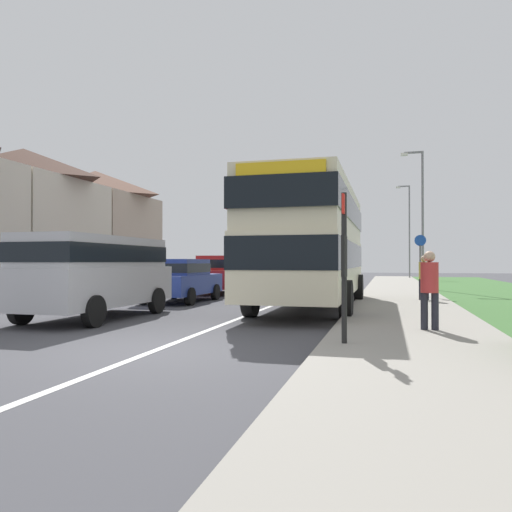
# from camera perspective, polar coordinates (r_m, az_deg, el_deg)

# --- Properties ---
(ground_plane) EXTENTS (120.00, 120.00, 0.00)m
(ground_plane) POSITION_cam_1_polar(r_m,az_deg,el_deg) (8.39, -11.62, -10.67)
(ground_plane) COLOR #424247
(lane_marking_centre) EXTENTS (0.14, 60.00, 0.01)m
(lane_marking_centre) POSITION_cam_1_polar(r_m,az_deg,el_deg) (15.90, 1.44, -5.92)
(lane_marking_centre) COLOR silver
(lane_marking_centre) RESTS_ON ground_plane
(pavement_near_side) EXTENTS (3.20, 68.00, 0.12)m
(pavement_near_side) POSITION_cam_1_polar(r_m,az_deg,el_deg) (13.48, 17.13, -6.60)
(pavement_near_side) COLOR gray
(pavement_near_side) RESTS_ON ground_plane
(double_decker_bus) EXTENTS (2.80, 9.58, 3.70)m
(double_decker_bus) POSITION_cam_1_polar(r_m,az_deg,el_deg) (15.38, 6.49, 1.88)
(double_decker_bus) COLOR beige
(double_decker_bus) RESTS_ON ground_plane
(parked_van_silver) EXTENTS (2.11, 4.97, 2.10)m
(parked_van_silver) POSITION_cam_1_polar(r_m,az_deg,el_deg) (13.32, -18.01, -1.51)
(parked_van_silver) COLOR #B7B7BC
(parked_van_silver) RESTS_ON ground_plane
(parked_car_blue) EXTENTS (1.92, 4.05, 1.55)m
(parked_car_blue) POSITION_cam_1_polar(r_m,az_deg,el_deg) (18.05, -8.72, -2.56)
(parked_car_blue) COLOR navy
(parked_car_blue) RESTS_ON ground_plane
(parked_car_red) EXTENTS (1.87, 4.50, 1.73)m
(parked_car_red) POSITION_cam_1_polar(r_m,az_deg,el_deg) (22.63, -3.92, -1.97)
(parked_car_red) COLOR #B21E1E
(parked_car_red) RESTS_ON ground_plane
(parked_car_grey) EXTENTS (1.91, 4.10, 1.70)m
(parked_car_grey) POSITION_cam_1_polar(r_m,az_deg,el_deg) (27.62, -0.24, -1.76)
(parked_car_grey) COLOR slate
(parked_car_grey) RESTS_ON ground_plane
(pedestrian_at_stop) EXTENTS (0.34, 0.34, 1.67)m
(pedestrian_at_stop) POSITION_cam_1_polar(r_m,az_deg,el_deg) (10.31, 19.40, -3.32)
(pedestrian_at_stop) COLOR #23232D
(pedestrian_at_stop) RESTS_ON ground_plane
(pedestrian_walking_away) EXTENTS (0.34, 0.34, 1.67)m
(pedestrian_walking_away) POSITION_cam_1_polar(r_m,az_deg,el_deg) (18.29, 18.81, -2.15)
(pedestrian_walking_away) COLOR #23232D
(pedestrian_walking_away) RESTS_ON ground_plane
(bus_stop_sign) EXTENTS (0.09, 0.52, 2.60)m
(bus_stop_sign) POSITION_cam_1_polar(r_m,az_deg,el_deg) (8.26, 10.14, -0.10)
(bus_stop_sign) COLOR black
(bus_stop_sign) RESTS_ON ground_plane
(cycle_route_sign) EXTENTS (0.44, 0.08, 2.52)m
(cycle_route_sign) POSITION_cam_1_polar(r_m,az_deg,el_deg) (20.49, 18.45, -0.72)
(cycle_route_sign) COLOR slate
(cycle_route_sign) RESTS_ON ground_plane
(street_lamp_mid) EXTENTS (1.14, 0.20, 7.16)m
(street_lamp_mid) POSITION_cam_1_polar(r_m,az_deg,el_deg) (26.86, 18.45, 5.07)
(street_lamp_mid) COLOR slate
(street_lamp_mid) RESTS_ON ground_plane
(street_lamp_far) EXTENTS (1.14, 0.20, 7.88)m
(street_lamp_far) POSITION_cam_1_polar(r_m,az_deg,el_deg) (43.50, 17.16, 3.36)
(street_lamp_far) COLOR slate
(street_lamp_far) RESTS_ON ground_plane
(house_terrace_far_side) EXTENTS (6.62, 19.95, 7.51)m
(house_terrace_far_side) POSITION_cam_1_polar(r_m,az_deg,el_deg) (29.14, -25.31, 3.91)
(house_terrace_far_side) COLOR beige
(house_terrace_far_side) RESTS_ON ground_plane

